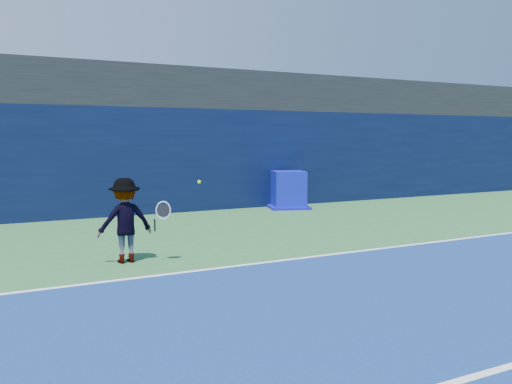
# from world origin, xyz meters

# --- Properties ---
(ground) EXTENTS (80.00, 80.00, 0.00)m
(ground) POSITION_xyz_m (0.00, 0.00, 0.00)
(ground) COLOR #2E6733
(ground) RESTS_ON ground
(baseline) EXTENTS (24.00, 0.10, 0.01)m
(baseline) POSITION_xyz_m (0.00, 3.00, 0.01)
(baseline) COLOR white
(baseline) RESTS_ON ground
(stadium_band) EXTENTS (36.00, 3.00, 1.20)m
(stadium_band) POSITION_xyz_m (0.00, 11.50, 3.60)
(stadium_band) COLOR black
(stadium_band) RESTS_ON back_wall_assembly
(back_wall_assembly) EXTENTS (36.00, 1.03, 3.00)m
(back_wall_assembly) POSITION_xyz_m (-0.00, 10.50, 1.50)
(back_wall_assembly) COLOR black
(back_wall_assembly) RESTS_ON ground
(equipment_cart) EXTENTS (1.52, 1.52, 1.14)m
(equipment_cart) POSITION_xyz_m (4.37, 9.38, 0.52)
(equipment_cart) COLOR #0C12B5
(equipment_cart) RESTS_ON ground
(tennis_player) EXTENTS (1.20, 0.65, 1.46)m
(tennis_player) POSITION_xyz_m (-2.17, 4.23, 0.73)
(tennis_player) COLOR white
(tennis_player) RESTS_ON ground
(tennis_ball) EXTENTS (0.07, 0.07, 0.07)m
(tennis_ball) POSITION_xyz_m (0.02, 6.11, 1.19)
(tennis_ball) COLOR #C3DE18
(tennis_ball) RESTS_ON ground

